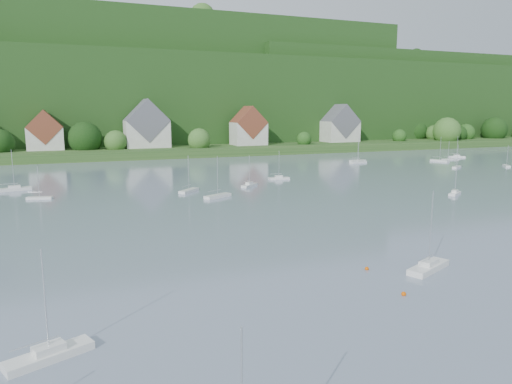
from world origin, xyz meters
TOP-DOWN VIEW (x-y plane):
  - far_shore_strip at (0.00, 200.00)m, footprint 600.00×60.00m
  - forested_ridge at (0.39, 268.57)m, footprint 620.00×181.22m
  - village_building_1 at (-30.00, 189.00)m, footprint 12.00×9.36m
  - village_building_2 at (5.00, 188.00)m, footprint 16.00×11.44m
  - village_building_3 at (45.00, 186.00)m, footprint 13.00×10.40m
  - village_building_4 at (90.00, 190.00)m, footprint 15.00×10.40m
  - near_sailboat_3 at (11.90, 44.66)m, footprint 6.46×4.12m
  - near_sailboat_6 at (-24.63, 39.63)m, footprint 5.90×3.68m
  - mooring_buoy_2 at (5.98, 47.19)m, footprint 0.42×0.42m
  - mooring_buoy_3 at (5.01, 40.03)m, footprint 0.44×0.44m
  - far_sailboat_cluster at (10.25, 120.04)m, footprint 200.03×65.69m

SIDE VIEW (x-z plane):
  - mooring_buoy_2 at x=5.98m, z-range -0.21..0.21m
  - mooring_buoy_3 at x=5.01m, z-range -0.22..0.22m
  - far_sailboat_cluster at x=10.25m, z-range -3.99..4.72m
  - near_sailboat_6 at x=-24.63m, z-range -3.44..4.29m
  - near_sailboat_3 at x=11.90m, z-range -3.79..4.69m
  - far_shore_strip at x=0.00m, z-range 0.00..3.00m
  - village_building_1 at x=-30.00m, z-range 1.75..15.75m
  - village_building_3 at x=45.00m, z-range 1.68..17.18m
  - village_building_4 at x=90.00m, z-range 1.34..17.84m
  - village_building_2 at x=5.00m, z-range 1.27..19.27m
  - forested_ridge at x=0.39m, z-range -12.06..57.83m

